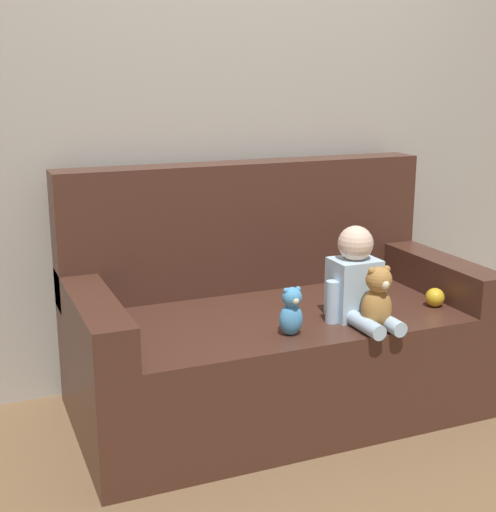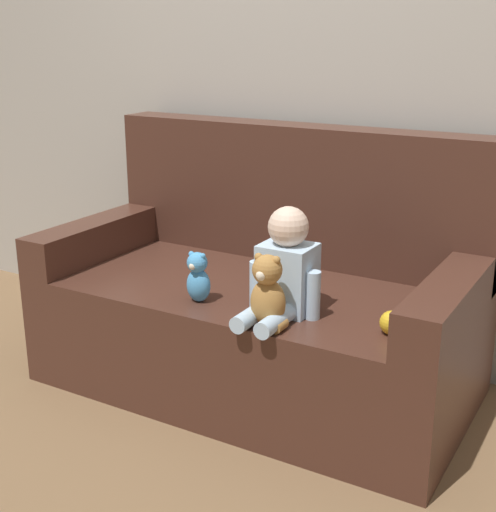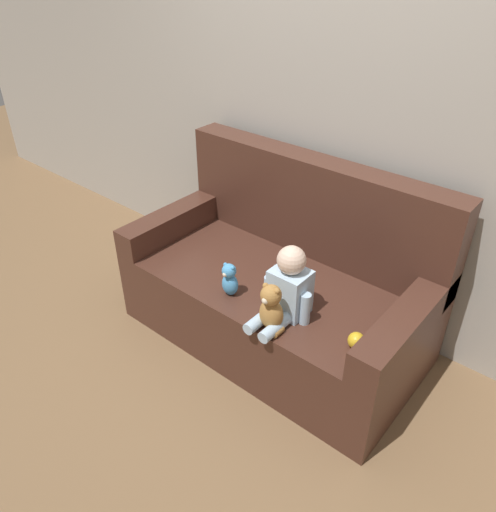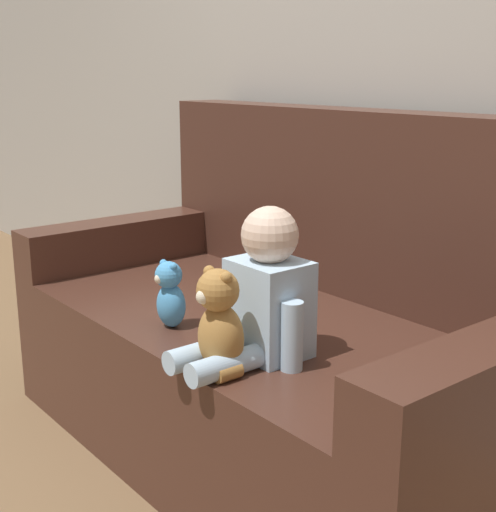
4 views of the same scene
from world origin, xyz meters
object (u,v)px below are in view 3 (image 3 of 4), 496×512
at_px(teddy_bear_brown, 271,309).
at_px(toy_ball, 356,341).
at_px(couch, 282,286).
at_px(plush_toy_side, 230,280).
at_px(person_baby, 287,289).

xyz_separation_m(teddy_bear_brown, toy_ball, (0.39, 0.15, -0.08)).
xyz_separation_m(couch, teddy_bear_brown, (0.26, -0.45, 0.24)).
xyz_separation_m(plush_toy_side, toy_ball, (0.73, 0.07, -0.06)).
distance_m(person_baby, plush_toy_side, 0.34).
relative_size(couch, teddy_bear_brown, 6.68).
bearing_deg(teddy_bear_brown, plush_toy_side, 167.11).
xyz_separation_m(couch, toy_ball, (0.65, -0.30, 0.16)).
bearing_deg(couch, toy_ball, -24.50).
xyz_separation_m(person_baby, plush_toy_side, (-0.33, -0.07, -0.06)).
bearing_deg(plush_toy_side, teddy_bear_brown, -12.89).
relative_size(plush_toy_side, toy_ball, 2.37).
bearing_deg(person_baby, toy_ball, 1.02).
bearing_deg(teddy_bear_brown, couch, 119.85).
xyz_separation_m(person_baby, teddy_bear_brown, (0.01, -0.14, -0.03)).
distance_m(couch, plush_toy_side, 0.43).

